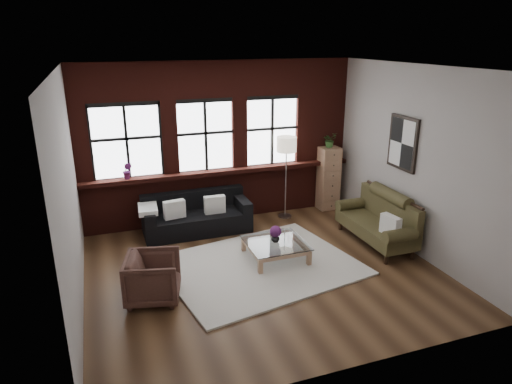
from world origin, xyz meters
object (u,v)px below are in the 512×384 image
object	(u,v)px
dark_sofa	(197,214)
drawer_chest	(328,178)
vintage_settee	(376,219)
coffee_table	(275,251)
floor_lamp	(286,174)
vase	(275,238)
armchair	(153,278)

from	to	relation	value
dark_sofa	drawer_chest	distance (m)	3.04
vintage_settee	coffee_table	xyz separation A→B (m)	(-1.95, 0.02, -0.32)
drawer_chest	floor_lamp	xyz separation A→B (m)	(-1.08, -0.20, 0.24)
vintage_settee	coffee_table	distance (m)	1.98
coffee_table	vase	bearing A→B (deg)	0.00
vintage_settee	floor_lamp	distance (m)	2.09
dark_sofa	vase	xyz separation A→B (m)	(1.00, -1.59, 0.03)
dark_sofa	drawer_chest	xyz separation A→B (m)	(3.00, 0.34, 0.32)
armchair	floor_lamp	bearing A→B (deg)	-38.54
vase	floor_lamp	distance (m)	2.03
dark_sofa	armchair	world-z (taller)	dark_sofa
dark_sofa	vintage_settee	size ratio (longest dim) A/B	1.14
vintage_settee	armchair	xyz separation A→B (m)	(-4.07, -0.56, -0.13)
vintage_settee	floor_lamp	xyz separation A→B (m)	(-1.03, 1.75, 0.46)
vase	floor_lamp	bearing A→B (deg)	62.09
drawer_chest	vase	bearing A→B (deg)	-136.04
armchair	floor_lamp	distance (m)	3.86
floor_lamp	coffee_table	bearing A→B (deg)	-117.91
coffee_table	drawer_chest	world-z (taller)	drawer_chest
coffee_table	floor_lamp	bearing A→B (deg)	62.09
vase	drawer_chest	size ratio (longest dim) A/B	0.11
armchair	floor_lamp	size ratio (longest dim) A/B	0.41
vase	drawer_chest	xyz separation A→B (m)	(2.00, 1.93, 0.29)
coffee_table	floor_lamp	xyz separation A→B (m)	(0.92, 1.73, 0.78)
vintage_settee	drawer_chest	bearing A→B (deg)	88.61
vintage_settee	armchair	world-z (taller)	vintage_settee
vase	vintage_settee	bearing A→B (deg)	-0.52
dark_sofa	armchair	distance (m)	2.44
coffee_table	drawer_chest	distance (m)	2.83
armchair	vase	bearing A→B (deg)	-60.51
armchair	drawer_chest	world-z (taller)	drawer_chest
vintage_settee	drawer_chest	distance (m)	1.96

